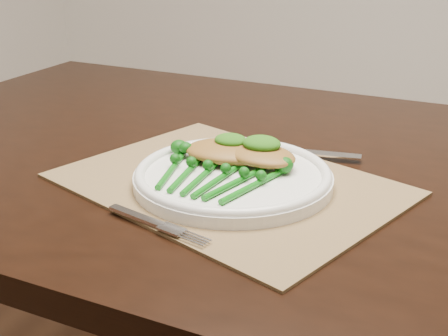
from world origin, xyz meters
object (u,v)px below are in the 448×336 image
at_px(placemat, 228,184).
at_px(chicken_fillet_left, 231,151).
at_px(broccolini_bundle, 210,178).
at_px(dinner_plate, 233,176).

bearing_deg(placemat, chicken_fillet_left, 128.19).
relative_size(chicken_fillet_left, broccolini_bundle, 0.77).
height_order(dinner_plate, broccolini_bundle, broccolini_bundle).
distance_m(chicken_fillet_left, broccolini_bundle, 0.09).
relative_size(placemat, dinner_plate, 1.63).
distance_m(dinner_plate, broccolini_bundle, 0.04).
bearing_deg(broccolini_bundle, placemat, 79.37).
height_order(placemat, broccolini_bundle, broccolini_bundle).
relative_size(placemat, broccolini_bundle, 2.57).
bearing_deg(broccolini_bundle, dinner_plate, 65.83).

